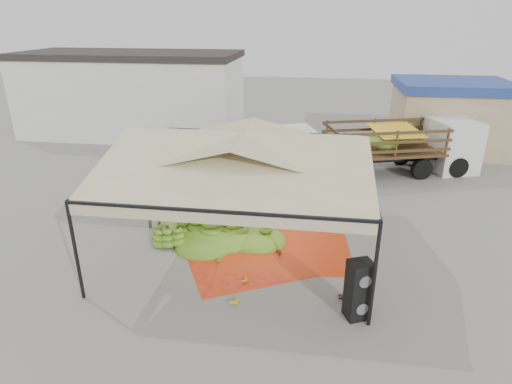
# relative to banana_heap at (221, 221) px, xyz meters

# --- Properties ---
(ground) EXTENTS (90.00, 90.00, 0.00)m
(ground) POSITION_rel_banana_heap_xyz_m (0.92, -0.28, -0.57)
(ground) COLOR slate
(ground) RESTS_ON ground
(canopy_tent) EXTENTS (8.10, 8.10, 4.00)m
(canopy_tent) POSITION_rel_banana_heap_xyz_m (0.92, -0.28, 2.73)
(canopy_tent) COLOR black
(canopy_tent) RESTS_ON ground
(building_white) EXTENTS (14.30, 6.30, 5.40)m
(building_white) POSITION_rel_banana_heap_xyz_m (-9.08, 13.72, 2.14)
(building_white) COLOR silver
(building_white) RESTS_ON ground
(building_tan) EXTENTS (6.30, 5.30, 4.10)m
(building_tan) POSITION_rel_banana_heap_xyz_m (10.92, 12.72, 1.51)
(building_tan) COLOR tan
(building_tan) RESTS_ON ground
(tarp_left) EXTENTS (5.50, 5.41, 0.01)m
(tarp_left) POSITION_rel_banana_heap_xyz_m (1.26, -1.19, -0.56)
(tarp_left) COLOR #E54215
(tarp_left) RESTS_ON ground
(tarp_right) EXTENTS (4.80, 5.00, 0.01)m
(tarp_right) POSITION_rel_banana_heap_xyz_m (2.39, -0.01, -0.56)
(tarp_right) COLOR red
(tarp_right) RESTS_ON ground
(banana_heap) EXTENTS (6.33, 5.70, 1.14)m
(banana_heap) POSITION_rel_banana_heap_xyz_m (0.00, 0.00, 0.00)
(banana_heap) COLOR #3F861B
(banana_heap) RESTS_ON ground
(hand_yellow_a) EXTENTS (0.59, 0.53, 0.22)m
(hand_yellow_a) POSITION_rel_banana_heap_xyz_m (1.19, -3.88, -0.46)
(hand_yellow_a) COLOR gold
(hand_yellow_a) RESTS_ON ground
(hand_yellow_b) EXTENTS (0.41, 0.34, 0.19)m
(hand_yellow_b) POSITION_rel_banana_heap_xyz_m (1.29, -2.81, -0.47)
(hand_yellow_b) COLOR gold
(hand_yellow_b) RESTS_ON ground
(hand_red_a) EXTENTS (0.40, 0.33, 0.18)m
(hand_red_a) POSITION_rel_banana_heap_xyz_m (4.16, -3.25, -0.48)
(hand_red_a) COLOR #541913
(hand_red_a) RESTS_ON ground
(hand_red_b) EXTENTS (0.49, 0.46, 0.18)m
(hand_red_b) POSITION_rel_banana_heap_xyz_m (2.16, -1.05, -0.48)
(hand_red_b) COLOR #582314
(hand_red_b) RESTS_ON ground
(hand_green) EXTENTS (0.40, 0.34, 0.17)m
(hand_green) POSITION_rel_banana_heap_xyz_m (0.24, -1.81, -0.48)
(hand_green) COLOR #4B7A19
(hand_green) RESTS_ON ground
(hanging_bunches) EXTENTS (1.74, 0.24, 0.20)m
(hanging_bunches) POSITION_rel_banana_heap_xyz_m (1.28, 0.46, 2.05)
(hanging_bunches) COLOR #3C6F17
(hanging_bunches) RESTS_ON ground
(speaker_stack) EXTENTS (0.77, 0.73, 1.69)m
(speaker_stack) POSITION_rel_banana_heap_xyz_m (4.62, -3.98, 0.28)
(speaker_stack) COLOR black
(speaker_stack) RESTS_ON ground
(banana_leaves) EXTENTS (0.96, 1.36, 3.70)m
(banana_leaves) POSITION_rel_banana_heap_xyz_m (-2.70, 0.37, -0.57)
(banana_leaves) COLOR #376E1D
(banana_leaves) RESTS_ON ground
(vendor) EXTENTS (0.63, 0.46, 1.61)m
(vendor) POSITION_rel_banana_heap_xyz_m (0.01, 2.62, 0.24)
(vendor) COLOR gray
(vendor) RESTS_ON ground
(truck_left) EXTENTS (6.70, 4.09, 2.18)m
(truck_left) POSITION_rel_banana_heap_xyz_m (0.26, 7.25, 0.77)
(truck_left) COLOR #4B3619
(truck_left) RESTS_ON ground
(truck_right) EXTENTS (8.01, 4.70, 2.60)m
(truck_right) POSITION_rel_banana_heap_xyz_m (7.87, 8.27, 1.04)
(truck_right) COLOR #523C1B
(truck_right) RESTS_ON ground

